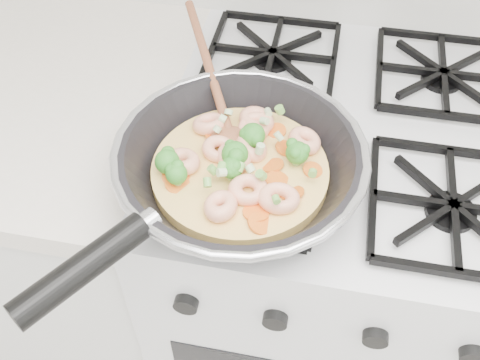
# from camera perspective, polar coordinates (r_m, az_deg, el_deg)

# --- Properties ---
(stove) EXTENTS (0.60, 0.60, 0.92)m
(stove) POSITION_cam_1_polar(r_m,az_deg,el_deg) (1.26, 8.22, -9.41)
(stove) COLOR white
(stove) RESTS_ON ground
(skillet) EXTENTS (0.38, 0.59, 0.10)m
(skillet) POSITION_cam_1_polar(r_m,az_deg,el_deg) (0.76, -0.29, 1.52)
(skillet) COLOR black
(skillet) RESTS_ON stove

